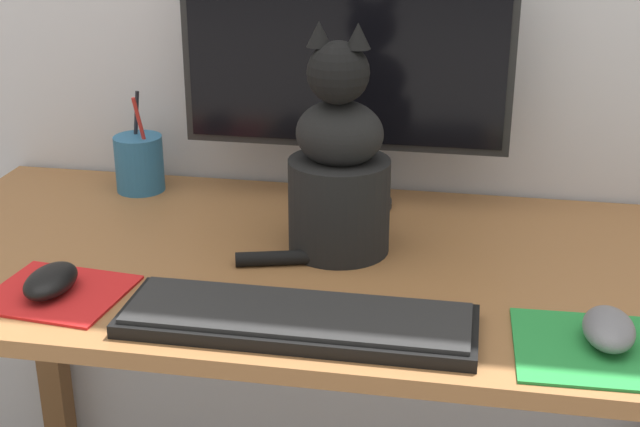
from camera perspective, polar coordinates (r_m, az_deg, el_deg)
The scene contains 9 objects.
desk at distance 1.40m, azimuth 0.03°, elevation -6.52°, with size 1.33×0.64×0.71m.
monitor at distance 1.49m, azimuth 1.67°, elevation 9.60°, with size 0.55×0.17×0.44m.
keyboard at distance 1.16m, azimuth -1.44°, elevation -6.81°, with size 0.46×0.15×0.02m.
mousepad_left at distance 1.30m, azimuth -16.41°, elevation -4.91°, with size 0.20×0.18×0.00m.
mousepad_right at distance 1.16m, azimuth 17.43°, elevation -8.29°, with size 0.21×0.19×0.00m.
computer_mouse_left at distance 1.29m, azimuth -16.85°, elevation -4.14°, with size 0.06×0.11×0.04m.
computer_mouse_right at distance 1.17m, azimuth 18.00°, elevation -7.04°, with size 0.06×0.10×0.04m.
cat at distance 1.34m, azimuth 1.19°, elevation 2.80°, with size 0.23×0.18×0.35m.
pen_cup at distance 1.65m, azimuth -11.49°, elevation 3.19°, with size 0.09×0.09×0.18m.
Camera 1 is at (0.22, -1.22, 1.28)m, focal length 50.00 mm.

